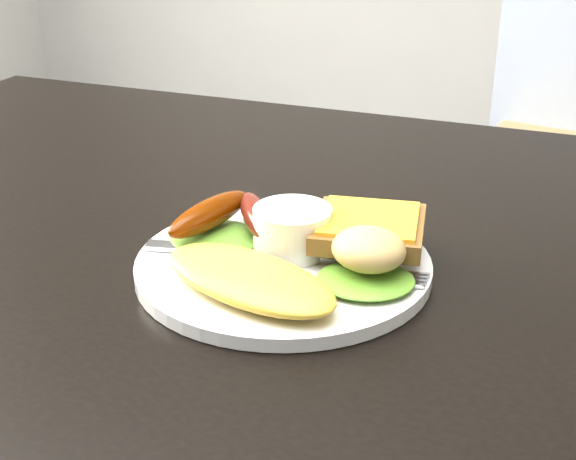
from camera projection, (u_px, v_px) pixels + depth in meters
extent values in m
cube|color=black|center=(296.00, 269.00, 0.67)|extent=(1.20, 0.80, 0.04)
imported|color=navy|center=(403.00, 94.00, 1.43)|extent=(0.50, 0.35, 1.33)
cylinder|color=white|center=(283.00, 265.00, 0.62)|extent=(0.23, 0.23, 0.01)
ellipsoid|color=#448B29|center=(215.00, 237.00, 0.64)|extent=(0.08, 0.08, 0.01)
ellipsoid|color=#3E8822|center=(366.00, 280.00, 0.58)|extent=(0.09, 0.08, 0.01)
ellipsoid|color=yellow|center=(249.00, 278.00, 0.57)|extent=(0.16, 0.11, 0.02)
ellipsoid|color=#6F3001|center=(210.00, 214.00, 0.65)|extent=(0.05, 0.10, 0.02)
ellipsoid|color=#601D13|center=(256.00, 215.00, 0.64)|extent=(0.07, 0.09, 0.02)
cylinder|color=white|center=(292.00, 230.00, 0.63)|extent=(0.07, 0.07, 0.04)
cube|color=brown|center=(336.00, 224.00, 0.66)|extent=(0.07, 0.07, 0.01)
cube|color=brown|center=(369.00, 229.00, 0.62)|extent=(0.10, 0.10, 0.01)
ellipsoid|color=beige|center=(369.00, 249.00, 0.58)|extent=(0.07, 0.07, 0.03)
cube|color=#ADAFB7|center=(249.00, 252.00, 0.63)|extent=(0.16, 0.05, 0.00)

